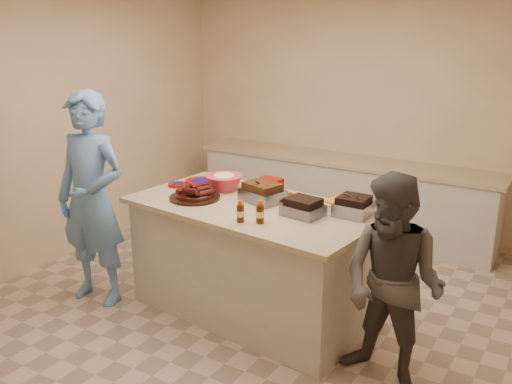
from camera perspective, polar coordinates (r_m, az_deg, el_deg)
The scene contains 20 objects.
room at distance 5.18m, azimuth -1.38°, elevation -11.42°, with size 4.50×5.00×2.70m, color beige, non-canonical shape.
back_counter at distance 6.81m, azimuth 8.69°, elevation -0.36°, with size 3.60×0.64×0.90m, color beige, non-canonical shape.
island at distance 5.11m, azimuth -0.30°, elevation -11.83°, with size 2.08×1.09×0.98m, color beige, non-canonical shape.
rib_platter at distance 4.90m, azimuth -6.13°, elevation -0.67°, with size 0.44×0.44×0.17m, color #3B0909, non-canonical shape.
pulled_pork_tray at distance 4.81m, azimuth 0.64°, elevation -0.92°, with size 0.34×0.26×0.10m, color #47230F.
brisket_tray at distance 4.49m, azimuth 4.72°, elevation -2.35°, with size 0.29×0.24×0.09m, color black.
roasting_pan at distance 4.54m, azimuth 9.68°, elevation -2.31°, with size 0.27×0.27×0.11m, color gray.
coleslaw_bowl at distance 5.13m, azimuth -3.17°, elevation 0.21°, with size 0.34×0.34×0.23m, color #C83048, non-canonical shape.
sausage_plate at distance 4.86m, azimuth 2.98°, elevation -0.76°, with size 0.29×0.29×0.05m, color silver.
mac_cheese_dish at distance 4.61m, azimuth 8.89°, elevation -1.94°, with size 0.33×0.24×0.09m, color orange.
bbq_bottle_a at distance 4.34m, azimuth -1.56°, elevation -2.99°, with size 0.06×0.06×0.17m, color #441902.
bbq_bottle_b at distance 4.31m, azimuth 0.40°, elevation -3.10°, with size 0.06×0.06×0.18m, color #441902.
mustard_bottle at distance 4.93m, azimuth -1.16°, elevation -0.49°, with size 0.04×0.04×0.11m, color #E8C600.
sauce_bowl at distance 5.00m, azimuth 0.48°, elevation -0.23°, with size 0.12×0.04×0.12m, color silver.
plate_stack_large at distance 5.34m, azimuth -5.60°, elevation 0.83°, with size 0.28×0.28×0.03m, color #870802.
plate_stack_small at distance 5.29m, azimuth -7.86°, elevation 0.61°, with size 0.17×0.17×0.02m, color #870802.
plastic_cup at distance 5.41m, azimuth -2.74°, elevation 1.13°, with size 0.09×0.09×0.09m, color #904518.
basket_stack at distance 5.14m, azimuth 1.39°, elevation 0.25°, with size 0.21×0.15×0.10m, color #870802.
guest_blue at distance 5.52m, azimuth -15.29°, elevation -10.14°, with size 0.69×1.90×0.45m, color #5B90D1.
guest_gray at distance 4.35m, azimuth 12.81°, elevation -18.03°, with size 0.74×1.52×0.58m, color #4F4C47.
Camera 1 is at (2.48, -3.81, 2.48)m, focal length 40.00 mm.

